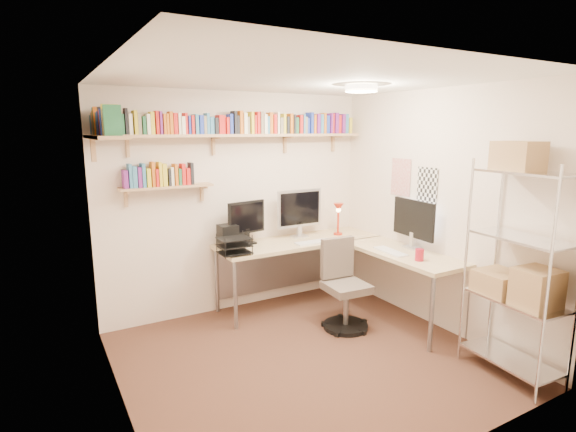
% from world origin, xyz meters
% --- Properties ---
extents(ground, '(3.20, 3.20, 0.00)m').
position_xyz_m(ground, '(0.00, 0.00, 0.00)').
color(ground, '#45271D').
rests_on(ground, ground).
extents(room_shell, '(3.24, 3.04, 2.52)m').
position_xyz_m(room_shell, '(0.00, 0.00, 1.55)').
color(room_shell, beige).
rests_on(room_shell, ground).
extents(wall_shelves, '(3.12, 1.09, 0.80)m').
position_xyz_m(wall_shelves, '(-0.40, 1.30, 2.03)').
color(wall_shelves, tan).
rests_on(wall_shelves, ground).
extents(corner_desk, '(2.12, 2.02, 1.38)m').
position_xyz_m(corner_desk, '(0.70, 0.92, 0.79)').
color(corner_desk, beige).
rests_on(corner_desk, ground).
extents(office_chair, '(0.50, 0.51, 0.95)m').
position_xyz_m(office_chair, '(0.70, 0.40, 0.40)').
color(office_chair, black).
rests_on(office_chair, ground).
extents(wire_rack, '(0.46, 0.83, 1.99)m').
position_xyz_m(wire_rack, '(1.36, -1.09, 1.08)').
color(wire_rack, silver).
rests_on(wire_rack, ground).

